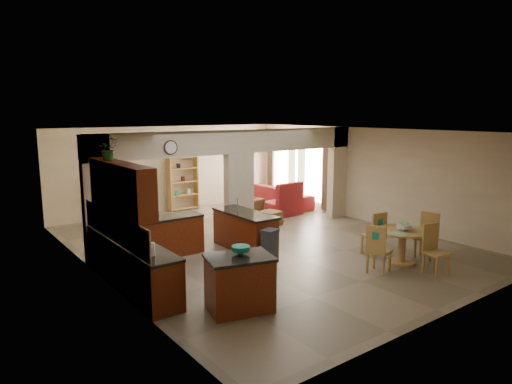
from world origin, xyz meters
TOP-DOWN VIEW (x-y plane):
  - floor at (0.00, 0.00)m, footprint 10.00×10.00m
  - ceiling at (0.00, 0.00)m, footprint 10.00×10.00m
  - wall_back at (0.00, 5.00)m, footprint 8.00×0.00m
  - wall_front at (0.00, -5.00)m, footprint 8.00×0.00m
  - wall_left at (-4.00, 0.00)m, footprint 0.00×10.00m
  - wall_right at (4.00, 0.00)m, footprint 0.00×10.00m
  - partition_left_pier at (-3.70, 1.00)m, footprint 0.60×0.25m
  - partition_center_pier at (0.00, 1.00)m, footprint 0.80×0.25m
  - partition_right_pier at (3.70, 1.00)m, footprint 0.60×0.25m
  - partition_header at (0.00, 1.00)m, footprint 8.00×0.25m
  - kitchen_counter at (-3.26, -0.25)m, footprint 2.52×3.29m
  - upper_cabinets at (-3.82, -0.80)m, footprint 0.35×2.40m
  - peninsula at (-0.60, -0.11)m, footprint 0.70×1.85m
  - wall_clock at (-2.00, 0.85)m, footprint 0.34×0.03m
  - rug at (1.20, 2.10)m, footprint 1.60×1.30m
  - fireplace at (-1.60, 4.83)m, footprint 1.60×0.35m
  - shelving_unit at (0.35, 4.82)m, footprint 1.00×0.32m
  - window_a at (3.97, 2.30)m, footprint 0.02×0.90m
  - window_b at (3.97, 4.00)m, footprint 0.02×0.90m
  - glazed_door at (3.97, 3.15)m, footprint 0.02×0.70m
  - drape_a_left at (3.93, 1.70)m, footprint 0.10×0.28m
  - drape_a_right at (3.93, 2.90)m, footprint 0.10×0.28m
  - drape_b_left at (3.93, 3.40)m, footprint 0.10×0.28m
  - drape_b_right at (3.93, 4.60)m, footprint 0.10×0.28m
  - ceiling_fan at (1.50, 3.00)m, footprint 1.00×1.00m
  - kitchen_island at (-2.64, -2.84)m, footprint 1.24×1.02m
  - teal_bowl at (-2.56, -2.76)m, footprint 0.30×0.30m
  - trash_can at (-0.71, -1.21)m, footprint 0.39×0.36m
  - dining_table at (1.49, -3.02)m, footprint 1.12×1.12m
  - fruit_bowl at (1.48, -3.06)m, footprint 0.31×0.31m
  - sofa at (3.30, 3.27)m, footprint 2.48×0.97m
  - chaise at (2.54, 2.24)m, footprint 1.14×0.96m
  - armchair at (1.15, 2.22)m, footprint 0.91×0.93m
  - ottoman at (1.38, 1.42)m, footprint 0.62×0.62m
  - plant at (-3.82, -0.25)m, footprint 0.45×0.42m
  - chair_north at (1.50, -2.30)m, footprint 0.47×0.47m
  - chair_east at (2.37, -3.06)m, footprint 0.51×0.51m
  - chair_south at (1.52, -3.75)m, footprint 0.49×0.49m
  - chair_west at (0.59, -3.09)m, footprint 0.52×0.52m

SIDE VIEW (x-z plane):
  - floor at x=0.00m, z-range 0.00..0.00m
  - rug at x=1.20m, z-range 0.00..0.01m
  - ottoman at x=1.38m, z-range 0.00..0.40m
  - chaise at x=2.54m, z-range 0.00..0.43m
  - trash_can at x=-0.71m, z-range 0.00..0.68m
  - armchair at x=1.15m, z-range 0.00..0.70m
  - sofa at x=3.30m, z-range 0.00..0.73m
  - peninsula at x=-0.60m, z-range 0.00..0.91m
  - kitchen_counter at x=-3.26m, z-range -0.27..1.20m
  - kitchen_island at x=-2.64m, z-range 0.00..0.93m
  - dining_table at x=1.49m, z-range 0.13..0.89m
  - chair_north at x=1.50m, z-range 0.04..1.07m
  - chair_east at x=2.37m, z-range 0.04..1.07m
  - chair_south at x=1.52m, z-range 0.04..1.07m
  - chair_west at x=0.59m, z-range 0.04..1.07m
  - fireplace at x=-1.60m, z-range 0.01..1.21m
  - fruit_bowl at x=1.48m, z-range 0.76..0.93m
  - shelving_unit at x=0.35m, z-range 0.00..1.80m
  - teal_bowl at x=-2.56m, z-range 0.93..1.07m
  - glazed_door at x=3.97m, z-range 0.00..2.10m
  - partition_center_pier at x=0.00m, z-range 0.00..2.20m
  - drape_a_left at x=3.93m, z-range 0.05..2.35m
  - drape_a_right at x=3.93m, z-range 0.05..2.35m
  - drape_b_left at x=3.93m, z-range 0.05..2.35m
  - drape_b_right at x=3.93m, z-range 0.05..2.35m
  - window_a at x=3.97m, z-range 0.25..2.15m
  - window_b at x=3.97m, z-range 0.25..2.15m
  - partition_left_pier at x=-3.70m, z-range 0.00..2.80m
  - partition_right_pier at x=3.70m, z-range 0.00..2.80m
  - wall_back at x=0.00m, z-range -2.60..5.40m
  - wall_front at x=0.00m, z-range -2.60..5.40m
  - wall_left at x=-4.00m, z-range -3.60..6.40m
  - wall_right at x=4.00m, z-range -3.60..6.40m
  - upper_cabinets at x=-3.82m, z-range 1.47..2.37m
  - wall_clock at x=-2.00m, z-range 2.28..2.62m
  - partition_header at x=0.00m, z-range 2.20..2.80m
  - ceiling_fan at x=1.50m, z-range 2.51..2.61m
  - plant at x=-3.82m, z-range 2.37..2.78m
  - ceiling at x=0.00m, z-range 2.80..2.80m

